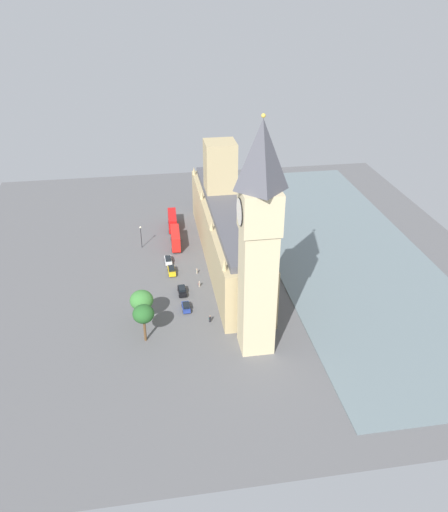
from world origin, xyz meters
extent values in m
plane|color=#565659|center=(0.00, 0.00, 0.00)|extent=(146.04, 146.04, 0.00)
cube|color=slate|center=(-36.14, 0.00, 0.12)|extent=(43.76, 131.44, 0.25)
cube|color=tan|center=(-2.00, 0.00, 7.32)|extent=(11.97, 67.07, 14.64)
cube|color=tan|center=(-2.00, -12.07, 15.12)|extent=(8.57, 8.57, 30.25)
cube|color=#4C4C54|center=(-2.00, 0.00, 15.44)|extent=(9.10, 64.39, 1.60)
cone|color=tan|center=(3.59, -30.18, 15.90)|extent=(1.20, 1.20, 2.50)
cone|color=tan|center=(3.59, -10.06, 15.88)|extent=(1.20, 1.20, 2.47)
cone|color=tan|center=(3.59, 10.06, 15.80)|extent=(1.20, 1.20, 2.32)
cone|color=tan|center=(3.59, 30.18, 16.22)|extent=(1.20, 1.20, 3.14)
cube|color=#CCBA8E|center=(-1.85, 38.48, 13.85)|extent=(6.80, 6.80, 27.70)
cube|color=#CCBA8E|center=(-1.85, 38.48, 31.89)|extent=(7.48, 7.48, 8.38)
cylinder|color=silver|center=(2.04, 38.48, 31.89)|extent=(0.25, 5.17, 5.17)
torus|color=black|center=(2.04, 38.48, 31.89)|extent=(0.24, 5.41, 5.41)
cylinder|color=silver|center=(-1.85, 34.59, 31.89)|extent=(5.17, 0.25, 5.17)
torus|color=black|center=(-1.85, 34.59, 31.89)|extent=(5.41, 0.24, 5.41)
pyramid|color=#4C4C54|center=(-1.85, 38.48, 42.64)|extent=(7.48, 7.48, 13.12)
sphere|color=gold|center=(-1.85, 38.48, 49.60)|extent=(0.80, 0.80, 0.80)
cube|color=red|center=(11.53, -22.80, 2.65)|extent=(2.89, 10.59, 4.20)
cube|color=black|center=(11.53, -22.80, 2.73)|extent=(2.93, 10.19, 0.70)
cylinder|color=black|center=(12.55, -26.52, 0.55)|extent=(0.39, 1.11, 1.10)
cylinder|color=black|center=(10.25, -26.43, 0.55)|extent=(0.39, 1.11, 1.10)
cylinder|color=black|center=(12.82, -19.17, 0.55)|extent=(0.39, 1.11, 1.10)
cylinder|color=black|center=(10.52, -19.09, 0.55)|extent=(0.39, 1.11, 1.10)
cube|color=red|center=(11.52, -10.63, 2.65)|extent=(2.86, 10.58, 4.20)
cube|color=black|center=(11.52, -10.63, 2.73)|extent=(2.90, 10.18, 0.70)
cylinder|color=black|center=(12.54, -14.34, 0.55)|extent=(0.39, 1.11, 1.10)
cylinder|color=black|center=(10.24, -14.26, 0.55)|extent=(0.39, 1.11, 1.10)
cylinder|color=black|center=(12.79, -7.00, 0.55)|extent=(0.39, 1.11, 1.10)
cylinder|color=black|center=(10.49, -6.92, 0.55)|extent=(0.39, 1.11, 1.10)
cube|color=silver|center=(14.37, -0.98, 0.72)|extent=(1.96, 4.65, 0.75)
cube|color=black|center=(14.37, -0.75, 1.42)|extent=(1.61, 2.61, 0.65)
cylinder|color=black|center=(15.25, -2.44, 0.34)|extent=(0.27, 0.69, 0.68)
cylinder|color=black|center=(13.56, -2.48, 0.34)|extent=(0.27, 0.69, 0.68)
cylinder|color=black|center=(15.18, 0.51, 0.34)|extent=(0.27, 0.69, 0.68)
cylinder|color=black|center=(13.49, 0.47, 0.34)|extent=(0.27, 0.69, 0.68)
cube|color=gold|center=(13.83, 5.04, 0.72)|extent=(1.97, 4.80, 0.75)
cube|color=black|center=(13.83, 4.80, 1.42)|extent=(1.62, 2.70, 0.65)
cylinder|color=black|center=(12.94, 6.54, 0.34)|extent=(0.27, 0.69, 0.68)
cylinder|color=black|center=(14.64, 6.58, 0.34)|extent=(0.27, 0.69, 0.68)
cylinder|color=black|center=(13.01, 3.50, 0.34)|extent=(0.27, 0.69, 0.68)
cylinder|color=black|center=(14.71, 3.54, 0.34)|extent=(0.27, 0.69, 0.68)
cube|color=black|center=(11.96, 15.42, 0.72)|extent=(1.97, 4.73, 0.75)
cube|color=black|center=(11.97, 15.18, 1.42)|extent=(1.63, 2.66, 0.65)
cylinder|color=black|center=(11.07, 16.90, 0.34)|extent=(0.26, 0.68, 0.68)
cylinder|color=black|center=(12.80, 16.94, 0.34)|extent=(0.26, 0.68, 0.68)
cylinder|color=black|center=(11.13, 13.90, 0.34)|extent=(0.26, 0.68, 0.68)
cylinder|color=black|center=(12.85, 13.93, 0.34)|extent=(0.26, 0.68, 0.68)
cube|color=navy|center=(11.67, 22.63, 0.72)|extent=(1.82, 4.29, 0.75)
cube|color=black|center=(11.66, 22.84, 1.42)|extent=(1.51, 2.41, 0.65)
cylinder|color=black|center=(12.48, 21.28, 0.34)|extent=(0.26, 0.68, 0.68)
cylinder|color=black|center=(10.90, 21.25, 0.34)|extent=(0.26, 0.68, 0.68)
cylinder|color=black|center=(12.43, 24.00, 0.34)|extent=(0.26, 0.68, 0.68)
cylinder|color=black|center=(10.85, 23.98, 0.34)|extent=(0.26, 0.68, 0.68)
cylinder|color=gray|center=(7.28, 12.79, 0.67)|extent=(0.49, 0.49, 1.33)
sphere|color=beige|center=(7.28, 12.79, 1.46)|extent=(0.26, 0.26, 0.26)
cube|color=maroon|center=(7.57, 12.77, 0.73)|extent=(0.13, 0.32, 0.24)
cylinder|color=gray|center=(7.17, 6.12, 0.63)|extent=(0.58, 0.58, 1.26)
sphere|color=tan|center=(7.17, 6.12, 1.38)|extent=(0.24, 0.24, 0.24)
cube|color=#336B60|center=(7.40, 5.99, 0.69)|extent=(0.23, 0.30, 0.23)
cylinder|color=black|center=(6.63, 28.31, 0.71)|extent=(0.65, 0.65, 1.42)
sphere|color=tan|center=(6.63, 28.31, 1.56)|extent=(0.27, 0.27, 0.27)
cube|color=#336B60|center=(6.88, 28.16, 0.78)|extent=(0.26, 0.33, 0.26)
cylinder|color=brown|center=(21.85, 25.91, 1.99)|extent=(0.56, 0.56, 3.98)
ellipsoid|color=#387533|center=(21.85, 25.91, 5.97)|extent=(5.30, 5.30, 4.51)
cylinder|color=brown|center=(21.54, 32.86, 2.63)|extent=(0.56, 0.56, 5.26)
ellipsoid|color=#235623|center=(21.54, 32.86, 7.01)|extent=(4.65, 4.65, 3.95)
cylinder|color=black|center=(21.37, -11.27, 3.11)|extent=(0.18, 0.18, 6.21)
sphere|color=#F2EAC6|center=(21.37, -11.27, 6.49)|extent=(0.56, 0.56, 0.56)
camera|label=1|loc=(19.02, 126.26, 71.75)|focal=36.76mm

